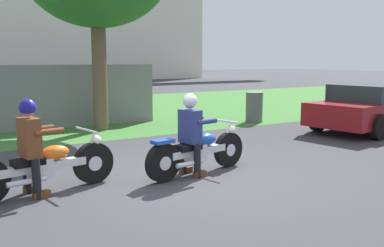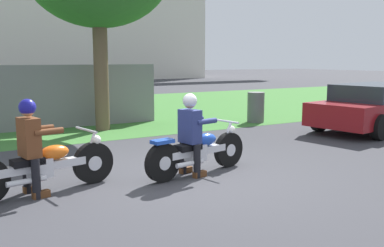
# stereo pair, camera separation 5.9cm
# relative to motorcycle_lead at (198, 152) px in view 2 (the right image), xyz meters

# --- Properties ---
(ground) EXTENTS (120.00, 120.00, 0.00)m
(ground) POSITION_rel_motorcycle_lead_xyz_m (-0.28, -0.11, -0.39)
(ground) COLOR #38383D
(grass_verge) EXTENTS (60.00, 12.00, 0.01)m
(grass_verge) POSITION_rel_motorcycle_lead_xyz_m (-0.28, 9.62, -0.39)
(grass_verge) COLOR #3D7533
(grass_verge) RESTS_ON ground
(motorcycle_lead) EXTENTS (2.13, 0.74, 0.87)m
(motorcycle_lead) POSITION_rel_motorcycle_lead_xyz_m (0.00, 0.00, 0.00)
(motorcycle_lead) COLOR black
(motorcycle_lead) RESTS_ON ground
(rider_lead) EXTENTS (0.61, 0.53, 1.40)m
(rider_lead) POSITION_rel_motorcycle_lead_xyz_m (-0.17, -0.03, 0.43)
(rider_lead) COLOR black
(rider_lead) RESTS_ON ground
(motorcycle_follow) EXTENTS (2.25, 0.75, 0.89)m
(motorcycle_follow) POSITION_rel_motorcycle_lead_xyz_m (-2.51, 0.22, 0.01)
(motorcycle_follow) COLOR black
(motorcycle_follow) RESTS_ON ground
(rider_follow) EXTENTS (0.61, 0.53, 1.41)m
(rider_follow) POSITION_rel_motorcycle_lead_xyz_m (-2.67, 0.19, 0.43)
(rider_follow) COLOR black
(rider_follow) RESTS_ON ground
(trash_can) EXTENTS (0.53, 0.53, 0.94)m
(trash_can) POSITION_rel_motorcycle_lead_xyz_m (4.67, 4.28, 0.08)
(trash_can) COLOR #595E5B
(trash_can) RESTS_ON ground
(car_parked) EXTENTS (4.62, 2.44, 1.28)m
(car_parked) POSITION_rel_motorcycle_lead_xyz_m (6.63, 1.46, 0.27)
(car_parked) COLOR black
(car_parked) RESTS_ON ground
(fence_segment) EXTENTS (7.00, 0.06, 1.80)m
(fence_segment) POSITION_rel_motorcycle_lead_xyz_m (-1.47, 6.14, 0.51)
(fence_segment) COLOR slate
(fence_segment) RESTS_ON ground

